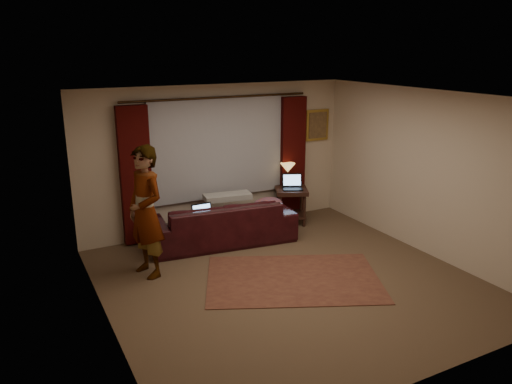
# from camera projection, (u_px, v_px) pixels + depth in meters

# --- Properties ---
(floor) EXTENTS (5.00, 5.00, 0.01)m
(floor) POSITION_uv_depth(u_px,v_px,m) (289.00, 281.00, 7.11)
(floor) COLOR brown
(floor) RESTS_ON ground
(ceiling) EXTENTS (5.00, 5.00, 0.02)m
(ceiling) POSITION_uv_depth(u_px,v_px,m) (292.00, 97.00, 6.38)
(ceiling) COLOR silver
(ceiling) RESTS_ON ground
(wall_back) EXTENTS (5.00, 0.02, 2.60)m
(wall_back) POSITION_uv_depth(u_px,v_px,m) (217.00, 158.00, 8.87)
(wall_back) COLOR beige
(wall_back) RESTS_ON ground
(wall_front) EXTENTS (5.00, 0.02, 2.60)m
(wall_front) POSITION_uv_depth(u_px,v_px,m) (431.00, 262.00, 4.62)
(wall_front) COLOR beige
(wall_front) RESTS_ON ground
(wall_left) EXTENTS (0.02, 5.00, 2.60)m
(wall_left) POSITION_uv_depth(u_px,v_px,m) (101.00, 223.00, 5.64)
(wall_left) COLOR beige
(wall_left) RESTS_ON ground
(wall_right) EXTENTS (0.02, 5.00, 2.60)m
(wall_right) POSITION_uv_depth(u_px,v_px,m) (426.00, 173.00, 7.86)
(wall_right) COLOR beige
(wall_right) RESTS_ON ground
(sheer_curtain) EXTENTS (2.50, 0.05, 1.80)m
(sheer_curtain) POSITION_uv_depth(u_px,v_px,m) (218.00, 148.00, 8.76)
(sheer_curtain) COLOR #9E9FA7
(sheer_curtain) RESTS_ON wall_back
(drape_left) EXTENTS (0.50, 0.14, 2.30)m
(drape_left) POSITION_uv_depth(u_px,v_px,m) (136.00, 176.00, 8.15)
(drape_left) COLOR #330705
(drape_left) RESTS_ON floor
(drape_right) EXTENTS (0.50, 0.14, 2.30)m
(drape_right) POSITION_uv_depth(u_px,v_px,m) (292.00, 158.00, 9.48)
(drape_right) COLOR #330705
(drape_right) RESTS_ON floor
(curtain_rod) EXTENTS (0.04, 0.04, 3.40)m
(curtain_rod) POSITION_uv_depth(u_px,v_px,m) (218.00, 98.00, 8.47)
(curtain_rod) COLOR black
(curtain_rod) RESTS_ON wall_back
(picture_frame) EXTENTS (0.50, 0.04, 0.60)m
(picture_frame) POSITION_uv_depth(u_px,v_px,m) (317.00, 125.00, 9.65)
(picture_frame) COLOR #B08B35
(picture_frame) RESTS_ON wall_back
(sofa) EXTENTS (2.57, 1.34, 0.99)m
(sofa) POSITION_uv_depth(u_px,v_px,m) (221.00, 214.00, 8.39)
(sofa) COLOR black
(sofa) RESTS_ON floor
(throw_blanket) EXTENTS (0.85, 0.44, 0.10)m
(throw_blanket) POSITION_uv_depth(u_px,v_px,m) (227.00, 182.00, 8.52)
(throw_blanket) COLOR #9C9A95
(throw_blanket) RESTS_ON sofa
(clothing_pile) EXTENTS (0.56, 0.45, 0.22)m
(clothing_pile) POSITION_uv_depth(u_px,v_px,m) (268.00, 205.00, 8.55)
(clothing_pile) COLOR brown
(clothing_pile) RESTS_ON sofa
(laptop_sofa) EXTENTS (0.34, 0.37, 0.25)m
(laptop_sofa) POSITION_uv_depth(u_px,v_px,m) (205.00, 213.00, 8.07)
(laptop_sofa) COLOR black
(laptop_sofa) RESTS_ON sofa
(area_rug) EXTENTS (2.92, 2.51, 0.01)m
(area_rug) POSITION_uv_depth(u_px,v_px,m) (293.00, 279.00, 7.17)
(area_rug) COLOR brown
(area_rug) RESTS_ON floor
(end_table) EXTENTS (0.77, 0.77, 0.67)m
(end_table) POSITION_uv_depth(u_px,v_px,m) (291.00, 206.00, 9.38)
(end_table) COLOR black
(end_table) RESTS_ON floor
(tiffany_lamp) EXTENTS (0.39, 0.39, 0.45)m
(tiffany_lamp) POSITION_uv_depth(u_px,v_px,m) (288.00, 175.00, 9.34)
(tiffany_lamp) COLOR olive
(tiffany_lamp) RESTS_ON end_table
(laptop_table) EXTENTS (0.50, 0.52, 0.27)m
(laptop_table) POSITION_uv_depth(u_px,v_px,m) (293.00, 182.00, 9.20)
(laptop_table) COLOR black
(laptop_table) RESTS_ON end_table
(person) EXTENTS (0.70, 0.70, 1.92)m
(person) POSITION_uv_depth(u_px,v_px,m) (146.00, 212.00, 7.07)
(person) COLOR #9C9A95
(person) RESTS_ON floor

